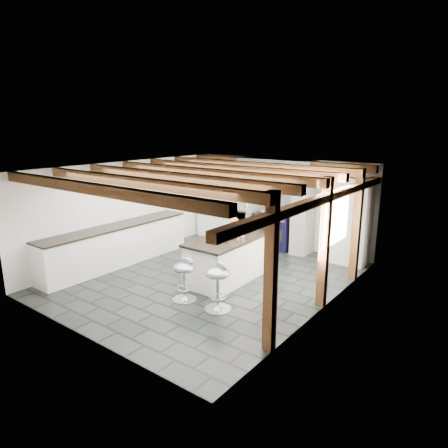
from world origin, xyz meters
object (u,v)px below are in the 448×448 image
Objects in this scene: range_cooker at (274,230)px; bar_stool_near at (218,281)px; kitchen_island at (227,259)px; bar_stool_far at (185,275)px.

range_cooker is 1.15× the size of bar_stool_near.
bar_stool_near is (0.71, -1.20, 0.08)m from kitchen_island.
range_cooker is 2.58m from kitchen_island.
bar_stool_near is 1.08× the size of bar_stool_far.
range_cooker reaches higher than bar_stool_near.
range_cooker is 3.82m from bar_stool_far.
range_cooker is at bearing 126.65° from bar_stool_near.
kitchen_island is at bearing 141.27° from bar_stool_near.
bar_stool_near is 0.73m from bar_stool_far.
kitchen_island is 1.39m from bar_stool_near.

